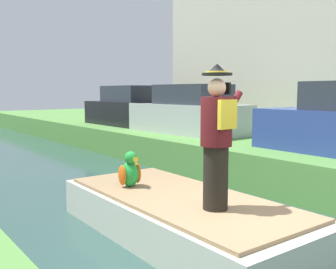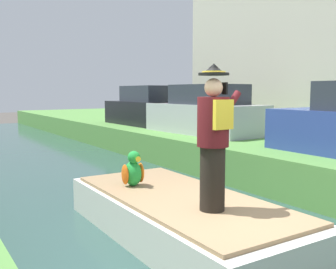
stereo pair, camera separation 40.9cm
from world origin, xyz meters
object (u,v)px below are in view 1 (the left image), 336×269
person_pirate (217,138)px  parked_car_dark (129,109)px  boat (180,216)px  parrot_plush (130,171)px  parked_car_silver (189,113)px

person_pirate → parked_car_dark: 10.26m
boat → person_pirate: 1.47m
parrot_plush → parked_car_silver: bearing=40.8°
boat → parrot_plush: parrot_plush is taller
boat → person_pirate: size_ratio=2.29×
person_pirate → parrot_plush: bearing=81.4°
boat → parked_car_silver: bearing=48.4°
parked_car_silver → person_pirate: bearing=-127.7°
boat → parked_car_silver: (4.37, 4.93, 1.15)m
parrot_plush → boat: bearing=-71.1°
parrot_plush → person_pirate: bearing=-81.6°
person_pirate → boat: bearing=69.0°
person_pirate → parrot_plush: size_ratio=3.25×
person_pirate → parked_car_dark: size_ratio=0.46×
parrot_plush → parked_car_dark: (4.68, 7.57, 0.60)m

